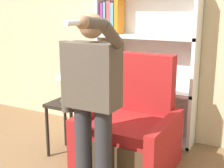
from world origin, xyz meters
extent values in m
cube|color=beige|center=(0.00, 2.03, 1.40)|extent=(8.00, 0.06, 2.80)
cube|color=white|center=(-0.38, 1.85, 0.98)|extent=(0.04, 0.28, 1.96)
cube|color=white|center=(0.87, 1.85, 0.98)|extent=(0.04, 0.28, 1.96)
cube|color=white|center=(0.24, 1.98, 0.98)|extent=(1.28, 0.01, 1.96)
cube|color=white|center=(0.24, 1.85, 0.02)|extent=(1.28, 0.28, 0.04)
cube|color=white|center=(0.24, 1.85, 0.65)|extent=(1.28, 0.28, 0.04)
cube|color=white|center=(0.24, 1.85, 1.31)|extent=(1.28, 0.28, 0.04)
cube|color=#9E7A47|center=(-0.33, 1.85, 0.29)|extent=(0.04, 0.20, 0.50)
cube|color=#9E7A47|center=(-0.28, 1.85, 0.30)|extent=(0.05, 0.19, 0.53)
cube|color=gold|center=(-0.22, 1.85, 0.32)|extent=(0.06, 0.18, 0.56)
cube|color=gold|center=(-0.16, 1.85, 0.23)|extent=(0.05, 0.15, 0.37)
cube|color=#5B99A8|center=(-0.11, 1.85, 0.29)|extent=(0.03, 0.22, 0.51)
cube|color=#337070|center=(-0.07, 1.85, 0.26)|extent=(0.05, 0.16, 0.44)
cube|color=#9E7A47|center=(-0.32, 1.85, 0.94)|extent=(0.05, 0.23, 0.54)
cube|color=#9E7A47|center=(-0.28, 1.85, 0.90)|extent=(0.03, 0.22, 0.44)
cube|color=gold|center=(-0.24, 1.85, 0.91)|extent=(0.03, 0.20, 0.48)
cube|color=gold|center=(-0.20, 1.85, 0.89)|extent=(0.04, 0.23, 0.43)
cube|color=#9E7A47|center=(-0.14, 1.85, 0.93)|extent=(0.05, 0.20, 0.51)
cube|color=purple|center=(-0.32, 1.85, 1.52)|extent=(0.05, 0.20, 0.38)
cube|color=#5B99A8|center=(-0.28, 1.85, 1.52)|extent=(0.03, 0.19, 0.39)
cube|color=#BC4C56|center=(-0.23, 1.85, 1.53)|extent=(0.05, 0.17, 0.40)
cube|color=#5B99A8|center=(-0.17, 1.85, 1.52)|extent=(0.04, 0.21, 0.38)
cube|color=orange|center=(-0.11, 1.85, 1.61)|extent=(0.05, 0.20, 0.57)
cube|color=#4C3823|center=(0.41, 1.02, 0.21)|extent=(0.70, 0.80, 0.41)
cube|color=#A31E1E|center=(0.41, 0.98, 0.47)|extent=(0.66, 0.68, 0.12)
cube|color=#A31E1E|center=(0.41, 1.38, 0.69)|extent=(0.70, 0.16, 0.97)
cube|color=#A31E1E|center=(0.01, 1.02, 0.30)|extent=(0.10, 0.88, 0.60)
cube|color=#A31E1E|center=(0.82, 1.02, 0.30)|extent=(0.10, 0.88, 0.60)
cylinder|color=#2D2D33|center=(0.26, 0.43, 0.42)|extent=(0.15, 0.15, 0.84)
cylinder|color=#2D2D33|center=(0.46, 0.43, 0.42)|extent=(0.15, 0.15, 0.84)
cube|color=#51473D|center=(0.36, 0.43, 1.11)|extent=(0.45, 0.24, 0.54)
sphere|color=#997051|center=(0.36, 0.43, 1.51)|extent=(0.20, 0.20, 0.20)
cylinder|color=#51473D|center=(0.09, 0.43, 1.07)|extent=(0.09, 0.09, 0.62)
cylinder|color=#51473D|center=(0.60, 0.31, 1.46)|extent=(0.09, 0.28, 0.23)
cylinder|color=#51473D|center=(0.60, 0.07, 1.55)|extent=(0.08, 0.27, 0.10)
sphere|color=#997051|center=(0.60, -0.06, 1.56)|extent=(0.09, 0.09, 0.09)
cylinder|color=white|center=(0.60, -0.16, 1.56)|extent=(0.04, 0.15, 0.04)
cube|color=black|center=(-0.33, 1.00, 0.60)|extent=(0.39, 0.39, 0.04)
cylinder|color=black|center=(-0.50, 0.84, 0.29)|extent=(0.04, 0.04, 0.59)
cylinder|color=black|center=(-0.16, 0.84, 0.29)|extent=(0.04, 0.04, 0.59)
cylinder|color=black|center=(-0.50, 1.17, 0.29)|extent=(0.04, 0.04, 0.59)
cylinder|color=black|center=(-0.16, 1.17, 0.29)|extent=(0.04, 0.04, 0.59)
cylinder|color=#4C4233|center=(-0.33, 1.00, 0.63)|extent=(0.16, 0.16, 0.02)
cylinder|color=#4C4233|center=(-0.33, 1.00, 0.77)|extent=(0.04, 0.04, 0.25)
cone|color=beige|center=(-0.33, 1.00, 0.98)|extent=(0.25, 0.25, 0.18)
camera|label=1|loc=(1.69, -1.70, 1.65)|focal=50.00mm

